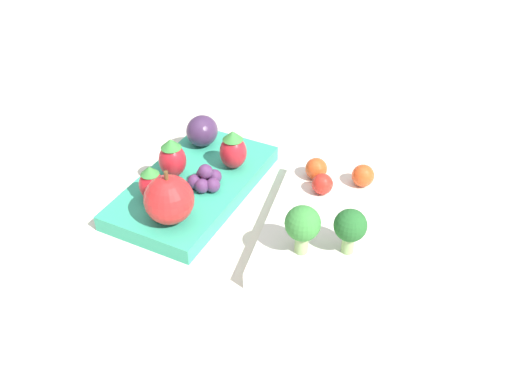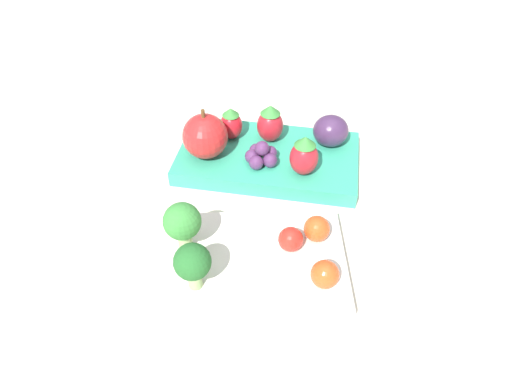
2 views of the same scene
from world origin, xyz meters
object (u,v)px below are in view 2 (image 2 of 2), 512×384
(bento_box_fruit, at_px, (268,158))
(cherry_tomato_0, at_px, (325,274))
(bento_box_savoury, at_px, (241,265))
(strawberry_0, at_px, (304,156))
(grape_cluster, at_px, (262,155))
(plum, at_px, (331,131))
(broccoli_floret_0, at_px, (193,263))
(cherry_tomato_2, at_px, (317,229))
(broccoli_floret_1, at_px, (182,223))
(apple, at_px, (205,136))
(strawberry_2, at_px, (270,124))
(strawberry_1, at_px, (231,124))
(cherry_tomato_1, at_px, (291,239))

(bento_box_fruit, relative_size, cherry_tomato_0, 8.95)
(bento_box_savoury, distance_m, strawberry_0, 0.15)
(bento_box_fruit, relative_size, grape_cluster, 5.90)
(bento_box_fruit, bearing_deg, plum, -166.47)
(broccoli_floret_0, relative_size, cherry_tomato_2, 1.95)
(bento_box_savoury, bearing_deg, broccoli_floret_1, -13.79)
(apple, height_order, strawberry_2, apple)
(grape_cluster, bearing_deg, cherry_tomato_2, 114.77)
(strawberry_0, distance_m, strawberry_2, 0.07)
(bento_box_savoury, xyz_separation_m, apple, (0.05, -0.16, 0.04))
(strawberry_2, bearing_deg, grape_cluster, 78.13)
(broccoli_floret_0, relative_size, strawberry_0, 1.01)
(bento_box_fruit, height_order, cherry_tomato_2, cherry_tomato_2)
(apple, xyz_separation_m, strawberry_2, (-0.08, -0.03, -0.00))
(bento_box_fruit, height_order, strawberry_1, strawberry_1)
(bento_box_savoury, relative_size, broccoli_floret_0, 4.04)
(bento_box_fruit, relative_size, strawberry_0, 4.65)
(bento_box_savoury, relative_size, bento_box_fruit, 0.88)
(broccoli_floret_1, distance_m, cherry_tomato_0, 0.14)
(apple, bearing_deg, broccoli_floret_1, 87.51)
(bento_box_savoury, bearing_deg, strawberry_2, -98.76)
(strawberry_0, height_order, strawberry_1, strawberry_0)
(bento_box_fruit, distance_m, plum, 0.08)
(bento_box_fruit, distance_m, broccoli_floret_1, 0.18)
(broccoli_floret_0, xyz_separation_m, plum, (-0.14, -0.22, -0.01))
(broccoli_floret_0, bearing_deg, bento_box_fruit, -108.76)
(strawberry_1, bearing_deg, plum, 174.56)
(strawberry_1, height_order, plum, strawberry_1)
(cherry_tomato_1, xyz_separation_m, strawberry_1, (0.07, -0.18, 0.01))
(strawberry_0, bearing_deg, cherry_tomato_0, 93.62)
(cherry_tomato_1, bearing_deg, bento_box_savoury, 16.46)
(bento_box_savoury, distance_m, grape_cluster, 0.15)
(bento_box_fruit, distance_m, cherry_tomato_1, 0.16)
(strawberry_0, bearing_deg, apple, -15.22)
(bento_box_savoury, bearing_deg, strawberry_0, -117.65)
(broccoli_floret_1, distance_m, cherry_tomato_2, 0.13)
(cherry_tomato_0, bearing_deg, cherry_tomato_2, -86.99)
(strawberry_1, relative_size, strawberry_2, 0.86)
(cherry_tomato_1, bearing_deg, apple, -56.71)
(broccoli_floret_0, height_order, cherry_tomato_0, broccoli_floret_0)
(apple, xyz_separation_m, grape_cluster, (-0.07, 0.01, -0.02))
(strawberry_0, relative_size, grape_cluster, 1.27)
(broccoli_floret_0, height_order, broccoli_floret_1, broccoli_floret_1)
(plum, bearing_deg, cherry_tomato_1, 71.89)
(cherry_tomato_0, bearing_deg, cherry_tomato_1, -55.04)
(bento_box_savoury, height_order, plum, plum)
(cherry_tomato_2, bearing_deg, broccoli_floret_1, 6.36)
(strawberry_0, relative_size, strawberry_1, 1.17)
(cherry_tomato_2, height_order, grape_cluster, grape_cluster)
(cherry_tomato_1, relative_size, plum, 0.56)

